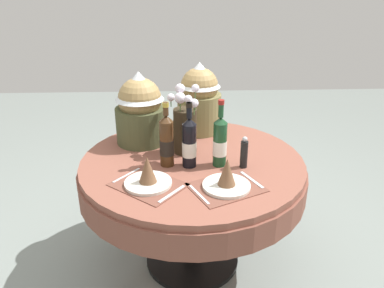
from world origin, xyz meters
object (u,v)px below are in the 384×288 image
at_px(wine_bottle_centre, 189,143).
at_px(wine_bottle_right, 167,141).
at_px(gift_tub_back_centre, 199,95).
at_px(flower_vase, 185,126).
at_px(dining_table, 192,177).
at_px(place_setting_left, 148,177).
at_px(place_setting_right, 227,179).
at_px(gift_tub_back_left, 140,106).
at_px(pepper_mill, 244,153).
at_px(wine_bottle_left, 220,141).

xyz_separation_m(wine_bottle_centre, wine_bottle_right, (-0.12, 0.02, 0.00)).
bearing_deg(gift_tub_back_centre, flower_vase, -106.90).
xyz_separation_m(flower_vase, wine_bottle_centre, (0.02, -0.18, -0.02)).
height_order(dining_table, gift_tub_back_centre, gift_tub_back_centre).
relative_size(place_setting_left, place_setting_right, 1.02).
height_order(wine_bottle_centre, gift_tub_back_left, gift_tub_back_left).
distance_m(flower_vase, pepper_mill, 0.39).
bearing_deg(wine_bottle_centre, gift_tub_back_left, 129.63).
height_order(place_setting_right, wine_bottle_centre, wine_bottle_centre).
bearing_deg(place_setting_left, gift_tub_back_left, 97.67).
relative_size(place_setting_left, flower_vase, 1.03).
distance_m(dining_table, place_setting_right, 0.40).
xyz_separation_m(dining_table, place_setting_left, (-0.23, -0.29, 0.17)).
distance_m(place_setting_left, flower_vase, 0.45).
xyz_separation_m(dining_table, gift_tub_back_centre, (0.07, 0.44, 0.37)).
relative_size(dining_table, place_setting_left, 3.06).
relative_size(place_setting_left, gift_tub_back_centre, 0.91).
bearing_deg(place_setting_right, pepper_mill, 61.05).
bearing_deg(place_setting_left, pepper_mill, 18.94).
height_order(flower_vase, pepper_mill, flower_vase).
bearing_deg(flower_vase, wine_bottle_right, -121.94).
relative_size(wine_bottle_centre, wine_bottle_right, 1.01).
bearing_deg(pepper_mill, place_setting_left, -161.06).
height_order(place_setting_right, pepper_mill, pepper_mill).
distance_m(place_setting_right, flower_vase, 0.49).
relative_size(place_setting_right, gift_tub_back_centre, 0.89).
xyz_separation_m(dining_table, wine_bottle_left, (0.15, -0.08, 0.26)).
xyz_separation_m(dining_table, wine_bottle_right, (-0.14, -0.07, 0.27)).
xyz_separation_m(wine_bottle_centre, gift_tub_back_left, (-0.29, 0.35, 0.10)).
bearing_deg(place_setting_left, flower_vase, 63.10).
height_order(wine_bottle_right, pepper_mill, wine_bottle_right).
distance_m(wine_bottle_centre, gift_tub_back_left, 0.46).
bearing_deg(flower_vase, gift_tub_back_left, 148.31).
bearing_deg(wine_bottle_left, place_setting_right, -88.04).
xyz_separation_m(flower_vase, pepper_mill, (0.32, -0.21, -0.08)).
distance_m(wine_bottle_left, pepper_mill, 0.15).
xyz_separation_m(place_setting_left, wine_bottle_left, (0.38, 0.21, 0.10)).
bearing_deg(pepper_mill, flower_vase, 146.38).
height_order(wine_bottle_right, gift_tub_back_left, gift_tub_back_left).
bearing_deg(dining_table, flower_vase, 111.59).
xyz_separation_m(place_setting_right, flower_vase, (-0.19, 0.43, 0.12)).
xyz_separation_m(place_setting_left, place_setting_right, (0.39, -0.04, 0.00)).
relative_size(wine_bottle_left, gift_tub_back_centre, 0.81).
xyz_separation_m(dining_table, gift_tub_back_left, (-0.31, 0.26, 0.36)).
relative_size(place_setting_left, wine_bottle_left, 1.13).
height_order(place_setting_right, gift_tub_back_centre, gift_tub_back_centre).
bearing_deg(place_setting_left, wine_bottle_right, 67.23).
height_order(wine_bottle_centre, wine_bottle_right, wine_bottle_centre).
xyz_separation_m(place_setting_left, pepper_mill, (0.51, 0.18, 0.04)).
relative_size(wine_bottle_left, wine_bottle_centre, 1.03).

